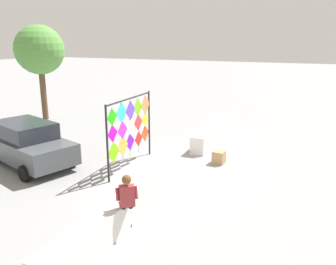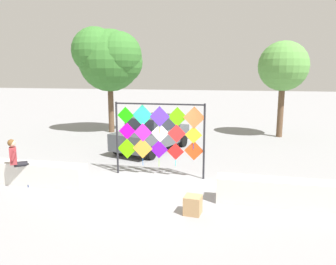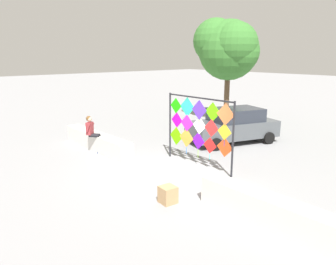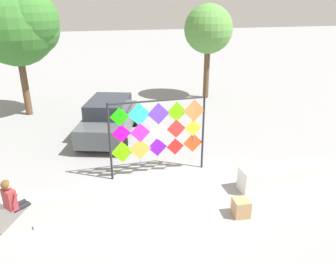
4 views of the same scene
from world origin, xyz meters
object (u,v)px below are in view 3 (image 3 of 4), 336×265
Objects in this scene: parked_car at (233,125)px; seated_vendor at (93,131)px; tree_far_right at (229,48)px; kite_display_rack at (199,124)px; cardboard_box_large at (168,195)px.

seated_vendor is at bearing -115.37° from parked_car.
tree_far_right is at bearing 95.06° from seated_vendor.
parked_car is 0.72× the size of tree_far_right.
cardboard_box_large is (1.62, -2.88, -1.35)m from kite_display_rack.
kite_display_rack is 2.02× the size of seated_vendor.
seated_vendor is 10.43m from tree_far_right.
seated_vendor is at bearing -84.94° from tree_far_right.
cardboard_box_large is at bearing -58.04° from tree_far_right.
tree_far_right reaches higher than cardboard_box_large.
parked_car is at bearing 64.63° from seated_vendor.
seated_vendor is at bearing -152.19° from kite_display_rack.
seated_vendor is at bearing 172.60° from cardboard_box_large.
parked_car reaches higher than cardboard_box_large.
cardboard_box_large is 13.09m from tree_far_right.
tree_far_right reaches higher than seated_vendor.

